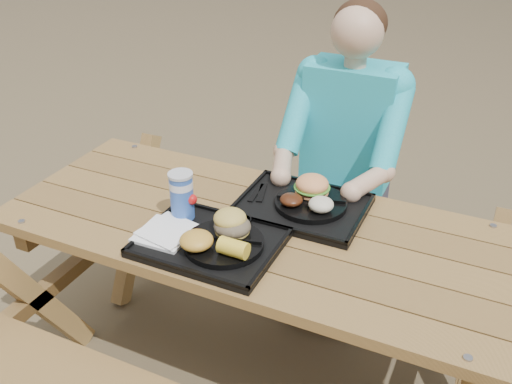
% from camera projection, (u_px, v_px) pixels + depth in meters
% --- Properties ---
extents(ground, '(60.00, 60.00, 0.00)m').
position_uv_depth(ground, '(256.00, 376.00, 2.36)').
color(ground, '#999999').
rests_on(ground, ground).
extents(picnic_table, '(1.80, 1.49, 0.75)m').
position_uv_depth(picnic_table, '(256.00, 307.00, 2.17)').
color(picnic_table, '#999999').
rests_on(picnic_table, ground).
extents(tray_near, '(0.45, 0.35, 0.02)m').
position_uv_depth(tray_near, '(210.00, 243.00, 1.87)').
color(tray_near, black).
rests_on(tray_near, picnic_table).
extents(tray_far, '(0.45, 0.35, 0.02)m').
position_uv_depth(tray_far, '(302.00, 207.00, 2.06)').
color(tray_far, black).
rests_on(tray_far, picnic_table).
extents(plate_near, '(0.26, 0.26, 0.02)m').
position_uv_depth(plate_near, '(224.00, 243.00, 1.83)').
color(plate_near, black).
rests_on(plate_near, tray_near).
extents(plate_far, '(0.26, 0.26, 0.02)m').
position_uv_depth(plate_far, '(311.00, 203.00, 2.05)').
color(plate_far, black).
rests_on(plate_far, tray_far).
extents(napkin_stack, '(0.18, 0.18, 0.02)m').
position_uv_depth(napkin_stack, '(165.00, 232.00, 1.89)').
color(napkin_stack, white).
rests_on(napkin_stack, tray_near).
extents(soda_cup, '(0.08, 0.08, 0.16)m').
position_uv_depth(soda_cup, '(182.00, 197.00, 1.95)').
color(soda_cup, '#1643A7').
rests_on(soda_cup, tray_near).
extents(condiment_bbq, '(0.05, 0.05, 0.03)m').
position_uv_depth(condiment_bbq, '(227.00, 219.00, 1.95)').
color(condiment_bbq, black).
rests_on(condiment_bbq, tray_near).
extents(condiment_mustard, '(0.05, 0.05, 0.03)m').
position_uv_depth(condiment_mustard, '(244.00, 222.00, 1.93)').
color(condiment_mustard, '#F9AA1B').
rests_on(condiment_mustard, tray_near).
extents(sandwich, '(0.11, 0.11, 0.12)m').
position_uv_depth(sandwich, '(232.00, 217.00, 1.84)').
color(sandwich, gold).
rests_on(sandwich, plate_near).
extents(mac_cheese, '(0.11, 0.11, 0.05)m').
position_uv_depth(mac_cheese, '(196.00, 240.00, 1.78)').
color(mac_cheese, gold).
rests_on(mac_cheese, plate_near).
extents(corn_cob, '(0.10, 0.10, 0.05)m').
position_uv_depth(corn_cob, '(233.00, 248.00, 1.75)').
color(corn_cob, yellow).
rests_on(corn_cob, plate_near).
extents(cutlery_far, '(0.06, 0.14, 0.01)m').
position_uv_depth(cutlery_far, '(262.00, 193.00, 2.13)').
color(cutlery_far, black).
rests_on(cutlery_far, tray_far).
extents(burger, '(0.12, 0.12, 0.11)m').
position_uv_depth(burger, '(312.00, 180.00, 2.06)').
color(burger, '#F59856').
rests_on(burger, plate_far).
extents(baked_beans, '(0.08, 0.08, 0.04)m').
position_uv_depth(baked_beans, '(291.00, 200.00, 2.01)').
color(baked_beans, '#421D0D').
rests_on(baked_beans, plate_far).
extents(potato_salad, '(0.09, 0.09, 0.05)m').
position_uv_depth(potato_salad, '(321.00, 204.00, 1.97)').
color(potato_salad, beige).
rests_on(potato_salad, plate_far).
extents(diner, '(0.48, 0.84, 1.28)m').
position_uv_depth(diner, '(345.00, 173.00, 2.54)').
color(diner, '#18AD9E').
rests_on(diner, ground).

